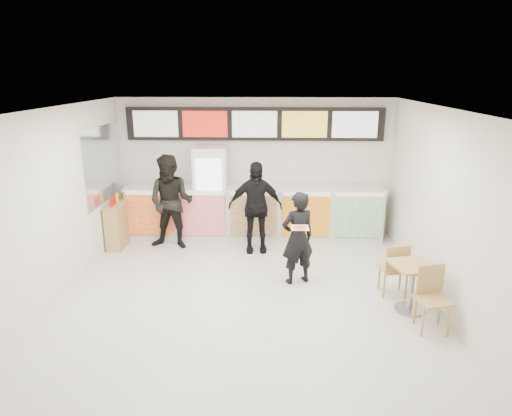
{
  "coord_description": "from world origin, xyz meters",
  "views": [
    {
      "loc": [
        0.37,
        -6.43,
        3.49
      ],
      "look_at": [
        0.11,
        1.2,
        1.23
      ],
      "focal_mm": 32.0,
      "sensor_mm": 36.0,
      "label": 1
    }
  ],
  "objects_px": {
    "service_counter": "(254,212)",
    "customer_main": "(298,238)",
    "drinks_fridge": "(211,193)",
    "customer_left": "(171,202)",
    "condiment_ledge": "(117,225)",
    "cafe_table": "(412,279)",
    "customer_mid": "(255,207)"
  },
  "relations": [
    {
      "from": "condiment_ledge",
      "to": "drinks_fridge",
      "type": "bearing_deg",
      "value": 19.39
    },
    {
      "from": "customer_main",
      "to": "cafe_table",
      "type": "bearing_deg",
      "value": 126.75
    },
    {
      "from": "cafe_table",
      "to": "drinks_fridge",
      "type": "bearing_deg",
      "value": 123.05
    },
    {
      "from": "drinks_fridge",
      "to": "cafe_table",
      "type": "xyz_separation_m",
      "value": [
        3.43,
        -3.2,
        -0.47
      ]
    },
    {
      "from": "drinks_fridge",
      "to": "customer_main",
      "type": "relative_size",
      "value": 1.23
    },
    {
      "from": "service_counter",
      "to": "customer_main",
      "type": "relative_size",
      "value": 3.43
    },
    {
      "from": "service_counter",
      "to": "drinks_fridge",
      "type": "xyz_separation_m",
      "value": [
        -0.93,
        0.02,
        0.43
      ]
    },
    {
      "from": "drinks_fridge",
      "to": "customer_left",
      "type": "relative_size",
      "value": 1.03
    },
    {
      "from": "service_counter",
      "to": "customer_mid",
      "type": "distance_m",
      "value": 0.88
    },
    {
      "from": "customer_main",
      "to": "customer_mid",
      "type": "xyz_separation_m",
      "value": [
        -0.77,
        1.45,
        0.11
      ]
    },
    {
      "from": "service_counter",
      "to": "customer_mid",
      "type": "bearing_deg",
      "value": -86.26
    },
    {
      "from": "customer_left",
      "to": "customer_mid",
      "type": "relative_size",
      "value": 1.05
    },
    {
      "from": "drinks_fridge",
      "to": "customer_main",
      "type": "xyz_separation_m",
      "value": [
        1.76,
        -2.26,
        -0.19
      ]
    },
    {
      "from": "customer_left",
      "to": "condiment_ledge",
      "type": "relative_size",
      "value": 1.77
    },
    {
      "from": "service_counter",
      "to": "condiment_ledge",
      "type": "distance_m",
      "value": 2.9
    },
    {
      "from": "cafe_table",
      "to": "customer_main",
      "type": "bearing_deg",
      "value": 136.69
    },
    {
      "from": "customer_left",
      "to": "cafe_table",
      "type": "xyz_separation_m",
      "value": [
        4.16,
        -2.51,
        -0.44
      ]
    },
    {
      "from": "cafe_table",
      "to": "condiment_ledge",
      "type": "relative_size",
      "value": 1.47
    },
    {
      "from": "customer_main",
      "to": "customer_left",
      "type": "distance_m",
      "value": 2.94
    },
    {
      "from": "customer_mid",
      "to": "condiment_ledge",
      "type": "height_order",
      "value": "customer_mid"
    },
    {
      "from": "customer_main",
      "to": "customer_left",
      "type": "xyz_separation_m",
      "value": [
        -2.49,
        1.57,
        0.16
      ]
    },
    {
      "from": "drinks_fridge",
      "to": "condiment_ledge",
      "type": "bearing_deg",
      "value": -160.61
    },
    {
      "from": "service_counter",
      "to": "customer_left",
      "type": "relative_size",
      "value": 2.86
    },
    {
      "from": "service_counter",
      "to": "drinks_fridge",
      "type": "bearing_deg",
      "value": 179.01
    },
    {
      "from": "drinks_fridge",
      "to": "condiment_ledge",
      "type": "xyz_separation_m",
      "value": [
        -1.89,
        -0.66,
        -0.53
      ]
    },
    {
      "from": "customer_main",
      "to": "customer_mid",
      "type": "distance_m",
      "value": 1.64
    },
    {
      "from": "cafe_table",
      "to": "service_counter",
      "type": "bearing_deg",
      "value": 114.16
    },
    {
      "from": "service_counter",
      "to": "cafe_table",
      "type": "relative_size",
      "value": 3.44
    },
    {
      "from": "customer_mid",
      "to": "cafe_table",
      "type": "distance_m",
      "value": 3.44
    },
    {
      "from": "drinks_fridge",
      "to": "customer_mid",
      "type": "relative_size",
      "value": 1.08
    },
    {
      "from": "service_counter",
      "to": "drinks_fridge",
      "type": "distance_m",
      "value": 1.03
    },
    {
      "from": "service_counter",
      "to": "customer_mid",
      "type": "relative_size",
      "value": 3.0
    }
  ]
}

